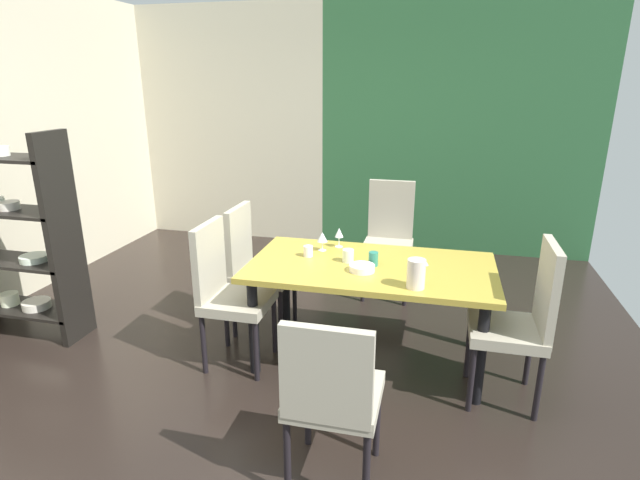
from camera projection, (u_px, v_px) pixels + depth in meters
name	position (u px, v px, depth m)	size (l,w,h in m)	color
ground_plane	(270.00, 374.00, 3.47)	(5.48, 6.09, 0.02)	black
back_panel_interior	(228.00, 126.00, 6.15)	(2.41, 0.10, 2.78)	beige
garden_window_panel	(457.00, 131.00, 5.54)	(3.06, 0.10, 2.78)	#2C5D36
dining_table	(371.00, 276.00, 3.45)	(1.67, 0.92, 0.73)	#AE9637
chair_right_near	(523.00, 317.00, 3.01)	(0.44, 0.44, 1.05)	#A49C88
chair_left_far	(254.00, 263.00, 3.93)	(0.45, 0.44, 1.01)	#A49C88
chair_head_near	(332.00, 393.00, 2.34)	(0.44, 0.44, 0.94)	#A49C88
chair_left_near	(226.00, 288.00, 3.44)	(0.45, 0.44, 1.03)	#A49C88
chair_head_far	(389.00, 234.00, 4.62)	(0.44, 0.45, 1.06)	#A49C88
display_shelf	(13.00, 238.00, 3.81)	(1.00, 0.33, 1.60)	black
wine_glass_south	(339.00, 233.00, 3.75)	(0.06, 0.06, 0.15)	silver
wine_glass_front	(322.00, 237.00, 3.67)	(0.08, 0.08, 0.14)	silver
serving_bowl_left	(362.00, 268.00, 3.30)	(0.17, 0.17, 0.04)	white
cup_north	(373.00, 259.00, 3.39)	(0.06, 0.06, 0.10)	#297665
cup_center	(348.00, 256.00, 3.46)	(0.08, 0.08, 0.09)	white
cup_corner	(308.00, 251.00, 3.57)	(0.07, 0.07, 0.08)	white
pitcher_near_window	(416.00, 274.00, 3.02)	(0.13, 0.11, 0.18)	beige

